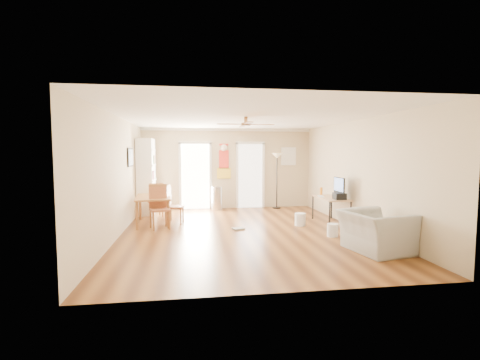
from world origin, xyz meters
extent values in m
plane|color=brown|center=(0.00, 0.00, 0.00)|extent=(7.00, 7.00, 0.00)
cube|color=red|center=(-0.13, 3.48, 1.55)|extent=(0.46, 0.03, 1.10)
cube|color=white|center=(2.05, 3.47, 1.70)|extent=(0.50, 0.04, 0.60)
cube|color=black|center=(-2.73, 1.40, 1.70)|extent=(0.04, 0.66, 0.48)
cylinder|color=silver|center=(-0.38, 3.16, 0.37)|extent=(0.44, 0.44, 0.74)
cube|color=silver|center=(2.20, 0.91, 0.67)|extent=(0.22, 0.42, 0.02)
cube|color=black|center=(2.45, 0.31, 0.74)|extent=(0.29, 0.33, 0.16)
cylinder|color=orange|center=(2.30, 1.14, 0.77)|extent=(0.08, 0.08, 0.22)
cylinder|color=silver|center=(1.50, 0.47, 0.16)|extent=(0.31, 0.31, 0.31)
cylinder|color=silver|center=(1.85, -0.71, 0.14)|extent=(0.25, 0.25, 0.28)
cube|color=gray|center=(-0.09, 0.25, 0.02)|extent=(0.31, 0.28, 0.04)
imported|color=#999A95|center=(2.15, -1.91, 0.37)|extent=(1.19, 1.30, 0.74)
camera|label=1|loc=(-1.18, -7.71, 1.81)|focal=25.72mm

